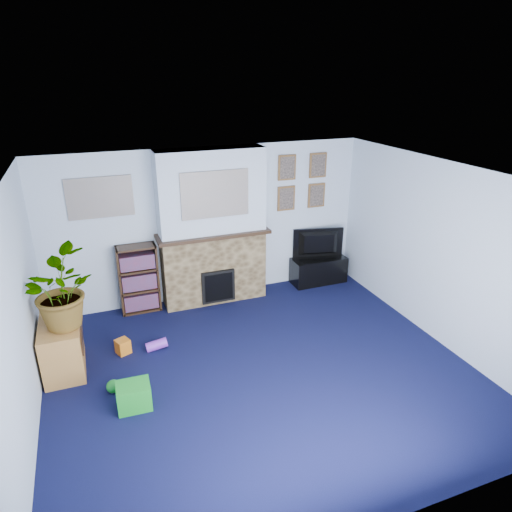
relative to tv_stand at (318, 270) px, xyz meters
name	(u,v)px	position (x,y,z in m)	size (l,w,h in m)	color
floor	(261,371)	(-1.85, -2.03, -0.23)	(5.00, 4.50, 0.01)	black
ceiling	(262,177)	(-1.85, -2.03, 2.17)	(5.00, 4.50, 0.01)	white
wall_back	(209,224)	(-1.85, 0.22, 0.97)	(5.00, 0.04, 2.40)	silver
wall_front	(379,412)	(-1.85, -4.28, 0.97)	(5.00, 0.04, 2.40)	silver
wall_left	(17,323)	(-4.35, -2.03, 0.97)	(0.04, 4.50, 2.40)	silver
wall_right	(439,253)	(0.65, -2.03, 0.97)	(0.04, 4.50, 2.40)	silver
chimney_breast	(213,229)	(-1.85, 0.02, 0.96)	(1.72, 0.50, 2.40)	brown
collage_main	(215,194)	(-1.85, -0.19, 1.55)	(1.00, 0.03, 0.68)	gray
collage_left	(100,198)	(-3.40, 0.21, 1.55)	(0.90, 0.03, 0.58)	gray
portrait_tl	(287,168)	(-0.55, 0.20, 1.77)	(0.30, 0.03, 0.40)	brown
portrait_tr	(318,165)	(0.00, 0.20, 1.77)	(0.30, 0.03, 0.40)	brown
portrait_bl	(286,198)	(-0.55, 0.20, 1.27)	(0.30, 0.03, 0.40)	brown
portrait_br	(316,195)	(0.00, 0.20, 1.27)	(0.30, 0.03, 0.40)	brown
tv_stand	(318,270)	(0.00, 0.00, 0.00)	(0.94, 0.40, 0.45)	black
television	(319,244)	(0.00, 0.02, 0.47)	(0.87, 0.11, 0.50)	black
bookshelf	(139,280)	(-3.01, 0.08, 0.28)	(0.58, 0.28, 1.05)	#301E11
sideboard	(62,345)	(-4.09, -1.13, 0.12)	(0.45, 0.82, 0.63)	#B37A39
potted_plant	(56,291)	(-4.04, -1.18, 0.87)	(0.82, 0.71, 0.91)	#26661E
mantel_clock	(212,228)	(-1.88, -0.03, 1.00)	(0.11, 0.06, 0.15)	gold
mantel_candle	(229,226)	(-1.61, -0.03, 1.01)	(0.05, 0.05, 0.17)	#B2BFC6
mantel_teddy	(175,233)	(-2.44, -0.03, 0.99)	(0.12, 0.12, 0.12)	gray
mantel_can	(253,224)	(-1.21, -0.03, 0.99)	(0.06, 0.06, 0.12)	orange
green_crate	(134,396)	(-3.38, -2.13, -0.09)	(0.36, 0.29, 0.29)	#198C26
toy_ball	(113,385)	(-3.58, -1.80, -0.14)	(0.15, 0.15, 0.15)	#198C26
toy_block	(123,346)	(-3.40, -1.03, -0.12)	(0.16, 0.16, 0.19)	orange
toy_tube	(157,345)	(-2.97, -1.11, -0.16)	(0.13, 0.13, 0.27)	purple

